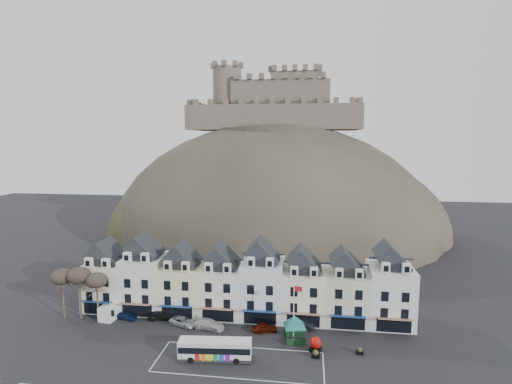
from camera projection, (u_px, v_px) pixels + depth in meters
ground at (223, 366)px, 51.74m from camera, size 300.00×300.00×0.00m
coach_bay_markings at (239, 362)px, 52.70m from camera, size 22.00×7.50×0.01m
townhouse_terrace at (244, 283)px, 66.71m from camera, size 54.40×9.35×11.80m
castle_hill at (276, 237)px, 119.30m from camera, size 100.00×76.00×68.00m
castle at (277, 103)px, 121.02m from camera, size 50.20×22.20×22.00m
tree_left_far at (62, 277)px, 65.00m from camera, size 3.61×3.61×8.24m
tree_left_mid at (79, 276)px, 64.56m from camera, size 3.78×3.78×8.64m
tree_left_near at (96, 281)px, 64.25m from camera, size 3.43×3.43×7.84m
bus at (215, 349)px, 53.10m from camera, size 9.88×3.13×2.74m
bus_shelter at (295, 321)px, 57.76m from camera, size 5.96×5.96×3.86m
red_buoy at (316, 344)px, 55.25m from camera, size 1.78×1.78×2.05m
flagpole at (294, 309)px, 57.35m from camera, size 1.24×0.27×8.67m
white_van at (113, 309)px, 66.09m from camera, size 2.95×5.48×2.39m
planter_west at (316, 354)px, 53.58m from camera, size 1.14×0.79×1.12m
planter_east at (360, 351)px, 54.48m from camera, size 1.01×0.69×0.99m
car_navy at (126, 316)px, 65.13m from camera, size 3.83×2.30×1.22m
car_black at (161, 315)px, 65.02m from camera, size 4.44×2.37×1.39m
car_silver at (183, 321)px, 62.95m from camera, size 4.93×3.63×1.26m
car_white at (208, 324)px, 61.79m from camera, size 5.48×3.08×1.50m
car_maroon at (265, 328)px, 60.83m from camera, size 4.06×2.40×1.30m
car_charcoal at (302, 324)px, 62.11m from camera, size 4.17×2.68×1.30m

